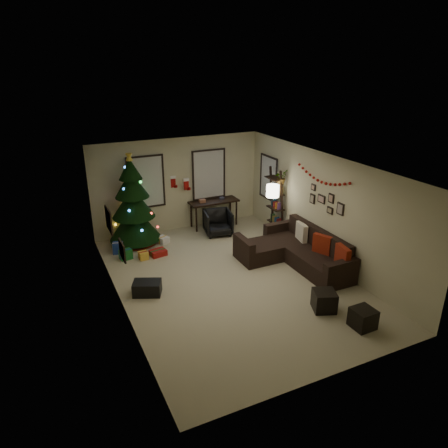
# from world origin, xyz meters

# --- Properties ---
(floor) EXTENTS (7.00, 7.00, 0.00)m
(floor) POSITION_xyz_m (0.00, 0.00, 0.00)
(floor) COLOR tan
(floor) RESTS_ON ground
(ceiling) EXTENTS (7.00, 7.00, 0.00)m
(ceiling) POSITION_xyz_m (0.00, 0.00, 2.70)
(ceiling) COLOR white
(ceiling) RESTS_ON floor
(wall_back) EXTENTS (5.00, 0.00, 5.00)m
(wall_back) POSITION_xyz_m (0.00, 3.50, 1.35)
(wall_back) COLOR #C3BC95
(wall_back) RESTS_ON floor
(wall_front) EXTENTS (5.00, 0.00, 5.00)m
(wall_front) POSITION_xyz_m (0.00, -3.50, 1.35)
(wall_front) COLOR #C3BC95
(wall_front) RESTS_ON floor
(wall_left) EXTENTS (0.00, 7.00, 7.00)m
(wall_left) POSITION_xyz_m (-2.50, 0.00, 1.35)
(wall_left) COLOR #C3BC95
(wall_left) RESTS_ON floor
(wall_right) EXTENTS (0.00, 7.00, 7.00)m
(wall_right) POSITION_xyz_m (2.50, 0.00, 1.35)
(wall_right) COLOR #C3BC95
(wall_right) RESTS_ON floor
(window_back_left) EXTENTS (1.05, 0.06, 1.50)m
(window_back_left) POSITION_xyz_m (-0.95, 3.47, 1.55)
(window_back_left) COLOR #728CB2
(window_back_left) RESTS_ON wall_back
(window_back_right) EXTENTS (1.05, 0.06, 1.50)m
(window_back_right) POSITION_xyz_m (0.95, 3.47, 1.55)
(window_back_right) COLOR #728CB2
(window_back_right) RESTS_ON wall_back
(window_right_wall) EXTENTS (0.06, 0.90, 1.30)m
(window_right_wall) POSITION_xyz_m (2.47, 2.55, 1.50)
(window_right_wall) COLOR #728CB2
(window_right_wall) RESTS_ON wall_right
(christmas_tree) EXTENTS (1.39, 1.39, 2.59)m
(christmas_tree) POSITION_xyz_m (-1.46, 2.99, 1.07)
(christmas_tree) COLOR black
(christmas_tree) RESTS_ON floor
(presents) EXTENTS (1.50, 1.01, 0.28)m
(presents) POSITION_xyz_m (-1.53, 2.25, 0.11)
(presents) COLOR gold
(presents) RESTS_ON floor
(sofa) EXTENTS (1.88, 2.74, 0.87)m
(sofa) POSITION_xyz_m (1.84, 0.10, 0.28)
(sofa) COLOR black
(sofa) RESTS_ON floor
(pillow_red_a) EXTENTS (0.20, 0.49, 0.47)m
(pillow_red_a) POSITION_xyz_m (2.21, -1.14, 0.64)
(pillow_red_a) COLOR maroon
(pillow_red_a) RESTS_ON sofa
(pillow_red_b) EXTENTS (0.30, 0.47, 0.46)m
(pillow_red_b) POSITION_xyz_m (2.21, -0.41, 0.64)
(pillow_red_b) COLOR maroon
(pillow_red_b) RESTS_ON sofa
(pillow_cream) EXTENTS (0.22, 0.48, 0.46)m
(pillow_cream) POSITION_xyz_m (2.21, 0.43, 0.63)
(pillow_cream) COLOR beige
(pillow_cream) RESTS_ON sofa
(ottoman_near) EXTENTS (0.56, 0.56, 0.41)m
(ottoman_near) POSITION_xyz_m (1.16, -1.90, 0.21)
(ottoman_near) COLOR black
(ottoman_near) RESTS_ON floor
(ottoman_far) EXTENTS (0.42, 0.42, 0.39)m
(ottoman_far) POSITION_xyz_m (1.45, -2.70, 0.19)
(ottoman_far) COLOR black
(ottoman_far) RESTS_ON floor
(desk) EXTENTS (1.48, 0.53, 0.80)m
(desk) POSITION_xyz_m (1.00, 3.22, 0.71)
(desk) COLOR black
(desk) RESTS_ON floor
(desk_chair) EXTENTS (0.81, 0.77, 0.71)m
(desk_chair) POSITION_xyz_m (0.84, 2.57, 0.36)
(desk_chair) COLOR black
(desk_chair) RESTS_ON floor
(bookshelf) EXTENTS (0.30, 0.58, 1.97)m
(bookshelf) POSITION_xyz_m (2.30, 1.83, 0.95)
(bookshelf) COLOR black
(bookshelf) RESTS_ON floor
(potted_plant) EXTENTS (0.60, 0.59, 0.50)m
(potted_plant) POSITION_xyz_m (2.30, 1.65, 1.82)
(potted_plant) COLOR #4C4C4C
(potted_plant) RESTS_ON bookshelf
(floor_lamp) EXTENTS (0.34, 0.34, 1.63)m
(floor_lamp) POSITION_xyz_m (1.95, 1.48, 1.36)
(floor_lamp) COLOR black
(floor_lamp) RESTS_ON floor
(art_map) EXTENTS (0.04, 0.60, 0.50)m
(art_map) POSITION_xyz_m (-2.48, 0.77, 1.62)
(art_map) COLOR black
(art_map) RESTS_ON wall_left
(art_abstract) EXTENTS (0.04, 0.45, 0.35)m
(art_abstract) POSITION_xyz_m (-2.48, -0.42, 1.42)
(art_abstract) COLOR black
(art_abstract) RESTS_ON wall_left
(gallery) EXTENTS (0.03, 1.25, 0.54)m
(gallery) POSITION_xyz_m (2.48, -0.07, 1.57)
(gallery) COLOR black
(gallery) RESTS_ON wall_right
(garland) EXTENTS (0.08, 1.90, 0.30)m
(garland) POSITION_xyz_m (2.45, 0.11, 2.12)
(garland) COLOR #A5140C
(garland) RESTS_ON wall_right
(stocking_left) EXTENTS (0.20, 0.05, 0.36)m
(stocking_left) POSITION_xyz_m (-0.14, 3.51, 1.45)
(stocking_left) COLOR #990F0C
(stocking_left) RESTS_ON wall_back
(stocking_right) EXTENTS (0.20, 0.05, 0.36)m
(stocking_right) POSITION_xyz_m (0.19, 3.31, 1.39)
(stocking_right) COLOR #990F0C
(stocking_right) RESTS_ON wall_back
(storage_bin) EXTENTS (0.70, 0.60, 0.30)m
(storage_bin) POSITION_xyz_m (-1.92, 0.21, 0.15)
(storage_bin) COLOR black
(storage_bin) RESTS_ON floor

